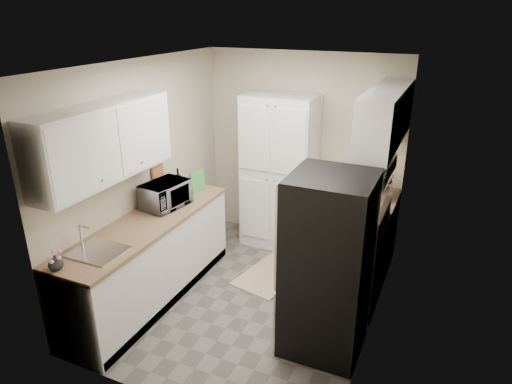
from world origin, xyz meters
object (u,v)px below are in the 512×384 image
at_px(refrigerator, 328,266).
at_px(toaster_oven, 379,188).
at_px(pantry_cabinet, 279,173).
at_px(microwave, 165,195).
at_px(electric_range, 349,261).
at_px(wine_bottle, 178,182).

distance_m(refrigerator, toaster_oven, 1.66).
distance_m(pantry_cabinet, refrigerator, 2.07).
bearing_deg(refrigerator, toaster_oven, 85.04).
height_order(pantry_cabinet, microwave, pantry_cabinet).
distance_m(electric_range, toaster_oven, 1.01).
bearing_deg(pantry_cabinet, microwave, -121.27).
relative_size(pantry_cabinet, refrigerator, 1.18).
bearing_deg(wine_bottle, toaster_oven, 21.37).
relative_size(refrigerator, wine_bottle, 6.07).
xyz_separation_m(microwave, wine_bottle, (-0.10, 0.40, -0.00)).
xyz_separation_m(pantry_cabinet, electric_range, (1.17, -0.93, -0.52)).
xyz_separation_m(refrigerator, microwave, (-1.96, 0.37, 0.21)).
bearing_deg(toaster_oven, electric_range, -106.98).
distance_m(pantry_cabinet, wine_bottle, 1.32).
bearing_deg(electric_range, toaster_oven, 82.70).
bearing_deg(toaster_oven, pantry_cabinet, 166.53).
xyz_separation_m(wine_bottle, toaster_oven, (2.20, 0.86, -0.04)).
xyz_separation_m(electric_range, microwave, (-1.99, -0.42, 0.58)).
bearing_deg(toaster_oven, wine_bottle, -168.31).
bearing_deg(microwave, pantry_cabinet, -22.94).
distance_m(electric_range, wine_bottle, 2.17).
bearing_deg(toaster_oven, refrigerator, -104.64).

